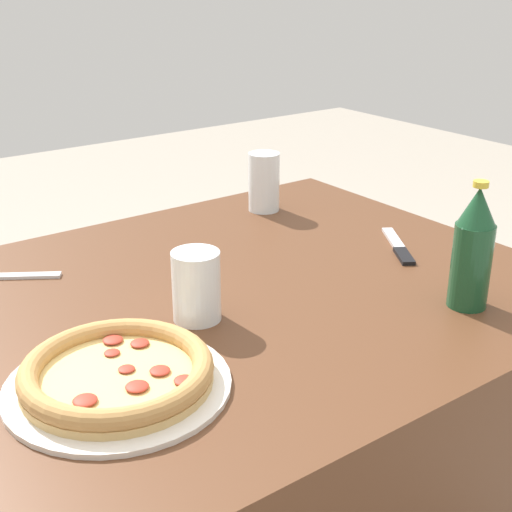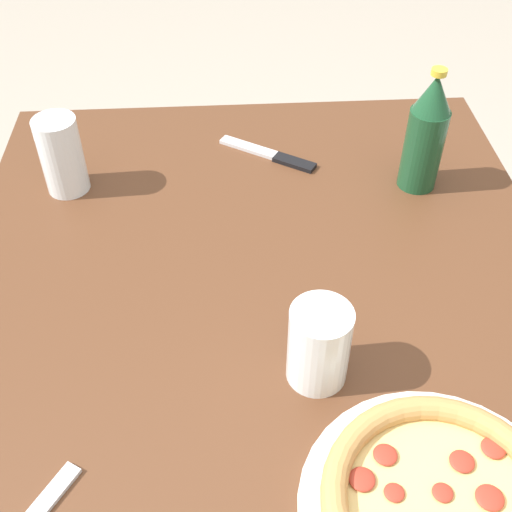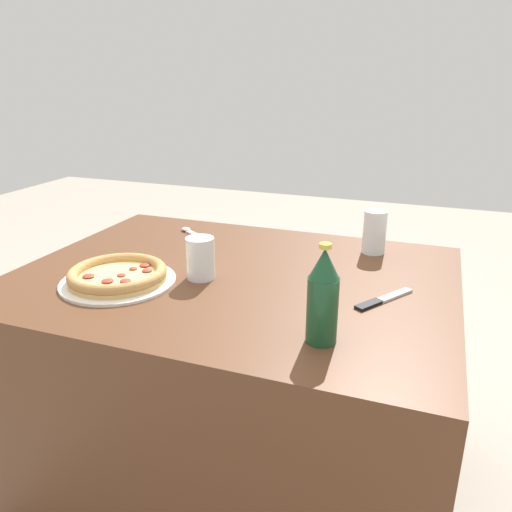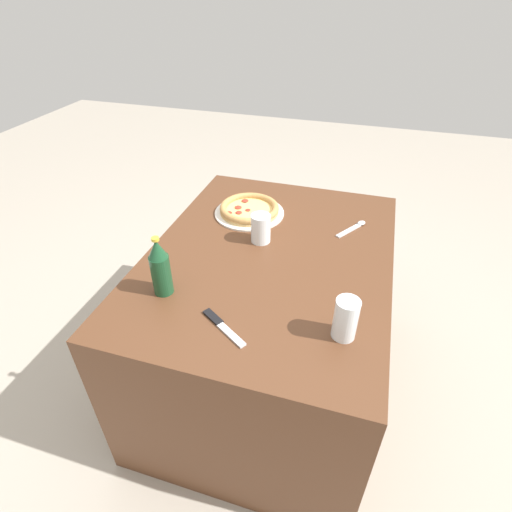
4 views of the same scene
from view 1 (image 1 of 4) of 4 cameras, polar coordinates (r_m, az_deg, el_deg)
The scene contains 6 objects.
table at distance 1.43m, azimuth -2.97°, elevation -16.26°, with size 1.21×0.91×0.72m.
pizza_veggie at distance 0.99m, azimuth -11.03°, elevation -9.30°, with size 0.31×0.31×0.04m.
glass_mango_juice at distance 1.65m, azimuth 0.64°, elevation 5.68°, with size 0.07×0.07×0.14m.
glass_cola at distance 1.14m, azimuth -4.79°, elevation -2.51°, with size 0.08×0.08×0.12m.
beer_bottle at distance 1.21m, azimuth 16.96°, elevation 0.54°, with size 0.07×0.07×0.22m.
knife at distance 1.46m, azimuth 11.28°, elevation 0.71°, with size 0.13×0.18×0.01m.
Camera 1 is at (-0.60, -0.94, 1.25)m, focal length 50.00 mm.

